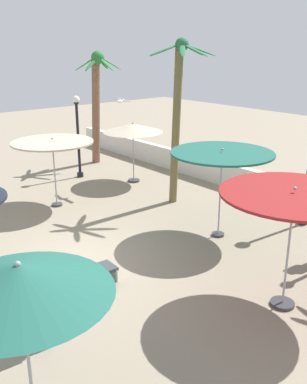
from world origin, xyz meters
name	(u,v)px	position (x,y,z in m)	size (l,w,h in m)	color
ground_plane	(70,264)	(0.00, 0.00, 0.00)	(56.00, 56.00, 0.00)	gray
boundary_wall	(263,185)	(0.00, 8.45, 0.49)	(25.20, 0.30, 0.97)	silver
patio_umbrella_0	(20,281)	(4.52, -3.12, 2.67)	(2.53, 2.53, 2.96)	#333338
patio_umbrella_2	(52,144)	(-4.25, 1.90, 2.30)	(2.86, 2.86, 2.54)	#333338
patio_umbrella_3	(222,155)	(1.34, 4.44, 2.56)	(3.03, 3.03, 2.77)	#333338
patio_umbrella_4	(294,199)	(4.84, 2.72, 2.55)	(3.12, 3.12, 2.83)	#333338
patio_umbrella_5	(133,128)	(-4.81, 5.87, 2.31)	(2.50, 2.50, 2.56)	#333338
palm_tree_1	(178,105)	(-1.68, 5.47, 3.61)	(2.15, 2.23, 5.84)	brown
palm_tree_3	(97,97)	(-8.34, 6.41, 3.25)	(2.20, 2.08, 5.36)	brown
lamp_post_2	(78,133)	(-6.89, 4.46, 1.97)	(0.31, 0.31, 3.57)	black
lounge_chair_1	(79,274)	(1.30, -0.45, 0.39)	(0.65, 1.91, 0.84)	#B7B7BC
guest_0	(41,301)	(2.72, -2.08, 1.04)	(0.39, 0.50, 1.71)	#3359B2
seagull_0	(120,101)	(-4.50, 5.04, 3.52)	(1.27, 0.38, 0.21)	white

